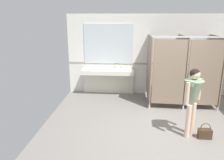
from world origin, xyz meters
TOP-DOWN VIEW (x-y plane):
  - ground_plane at (0.00, 0.00)m, footprint 6.21×6.17m
  - wall_back at (0.00, 2.84)m, footprint 6.21×0.12m
  - wall_back_tile_band at (0.00, 2.78)m, footprint 6.21×0.01m
  - vanity_counter at (-1.72, 2.58)m, footprint 1.75×0.54m
  - mirror_panel at (-1.72, 2.77)m, footprint 1.65×0.02m
  - bathroom_stalls at (0.58, 1.88)m, footprint 2.00×1.39m
  - person_standing at (0.38, -0.06)m, footprint 0.57×0.57m
  - handbag at (0.69, -0.14)m, footprint 0.29×0.14m
  - soap_dispenser at (-1.45, 2.66)m, footprint 0.07×0.07m

SIDE VIEW (x-z plane):
  - ground_plane at x=0.00m, z-range -0.10..0.00m
  - handbag at x=0.69m, z-range -0.06..0.30m
  - vanity_counter at x=-1.72m, z-range 0.14..1.15m
  - soap_dispenser at x=-1.45m, z-range 0.88..1.06m
  - person_standing at x=0.38m, z-range 0.19..1.75m
  - wall_back_tile_band at x=0.00m, z-range 1.02..1.08m
  - bathroom_stalls at x=0.58m, z-range 0.05..2.14m
  - wall_back at x=0.00m, z-range 0.00..2.69m
  - mirror_panel at x=-1.72m, z-range 1.04..2.37m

